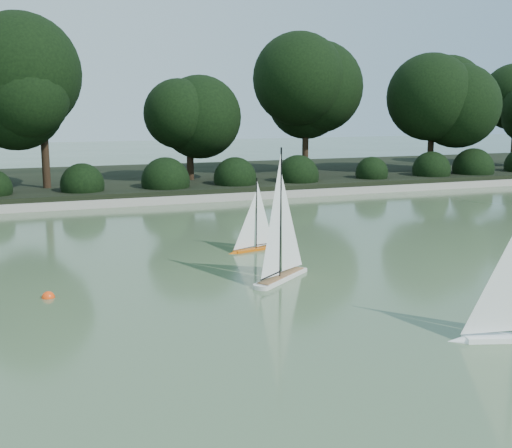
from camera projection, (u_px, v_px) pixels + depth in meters
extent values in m
plane|color=#36462A|center=(360.00, 304.00, 7.82)|extent=(80.00, 80.00, 0.00)
cube|color=gray|center=(178.00, 199.00, 16.07)|extent=(40.00, 0.35, 0.18)
cube|color=black|center=(145.00, 180.00, 19.73)|extent=(40.00, 8.00, 0.30)
cylinder|color=black|center=(46.00, 168.00, 16.62)|extent=(0.20, 0.20, 1.66)
sphere|color=black|center=(41.00, 88.00, 16.26)|extent=(2.66, 2.66, 2.66)
cylinder|color=black|center=(190.00, 168.00, 18.53)|extent=(0.20, 0.20, 1.26)
sphere|color=black|center=(189.00, 113.00, 18.25)|extent=(2.10, 2.10, 2.10)
cylinder|color=black|center=(305.00, 155.00, 20.55)|extent=(0.20, 0.20, 1.73)
sphere|color=black|center=(306.00, 87.00, 20.17)|extent=(2.80, 2.80, 2.80)
cylinder|color=black|center=(430.00, 158.00, 20.98)|extent=(0.20, 0.20, 1.48)
sphere|color=black|center=(433.00, 100.00, 20.64)|extent=(2.52, 2.52, 2.52)
sphere|color=black|center=(6.00, 188.00, 15.41)|extent=(1.10, 1.10, 1.10)
sphere|color=black|center=(91.00, 185.00, 16.12)|extent=(1.10, 1.10, 1.10)
sphere|color=black|center=(169.00, 181.00, 16.83)|extent=(1.10, 1.10, 1.10)
sphere|color=black|center=(240.00, 178.00, 17.54)|extent=(1.10, 1.10, 1.10)
sphere|color=black|center=(306.00, 176.00, 18.25)|extent=(1.10, 1.10, 1.10)
sphere|color=black|center=(368.00, 173.00, 18.96)|extent=(1.10, 1.10, 1.10)
sphere|color=black|center=(424.00, 171.00, 19.66)|extent=(1.10, 1.10, 1.10)
sphere|color=black|center=(477.00, 169.00, 20.37)|extent=(1.10, 1.10, 1.10)
cone|color=white|center=(457.00, 337.00, 6.56)|extent=(0.26, 0.26, 0.20)
cube|color=silver|center=(282.00, 275.00, 8.92)|extent=(1.04, 0.89, 0.11)
cone|color=silver|center=(303.00, 266.00, 9.48)|extent=(0.32, 0.32, 0.23)
cylinder|color=silver|center=(261.00, 285.00, 8.43)|extent=(0.19, 0.19, 0.11)
cube|color=olive|center=(282.00, 271.00, 8.91)|extent=(0.94, 0.79, 0.01)
cylinder|color=black|center=(280.00, 209.00, 8.70)|extent=(0.03, 0.03, 1.78)
cylinder|color=black|center=(271.00, 272.00, 8.63)|extent=(0.43, 0.34, 0.02)
cube|color=#D15708|center=(254.00, 248.00, 10.75)|extent=(0.78, 0.33, 0.08)
cone|color=#D15708|center=(232.00, 251.00, 10.50)|extent=(0.18, 0.18, 0.15)
cylinder|color=#D15708|center=(273.00, 245.00, 10.96)|extent=(0.11, 0.11, 0.08)
cylinder|color=black|center=(256.00, 211.00, 10.66)|extent=(0.02, 0.02, 1.18)
cylinder|color=black|center=(264.00, 242.00, 10.85)|extent=(0.34, 0.09, 0.01)
sphere|color=#FD420D|center=(48.00, 298.00, 8.08)|extent=(0.16, 0.16, 0.16)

